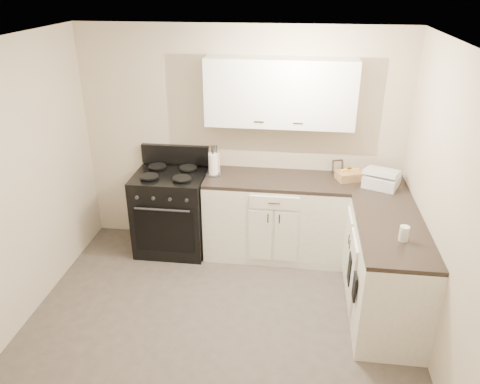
# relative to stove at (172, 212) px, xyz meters

# --- Properties ---
(floor) EXTENTS (3.60, 3.60, 0.00)m
(floor) POSITION_rel_stove_xyz_m (0.76, -1.48, -0.46)
(floor) COLOR #473F38
(floor) RESTS_ON ground
(ceiling) EXTENTS (3.60, 3.60, 0.00)m
(ceiling) POSITION_rel_stove_xyz_m (0.76, -1.48, 2.04)
(ceiling) COLOR white
(ceiling) RESTS_ON wall_back
(wall_back) EXTENTS (3.60, 0.00, 3.60)m
(wall_back) POSITION_rel_stove_xyz_m (0.76, 0.32, 0.79)
(wall_back) COLOR beige
(wall_back) RESTS_ON ground
(wall_right) EXTENTS (0.00, 3.60, 3.60)m
(wall_right) POSITION_rel_stove_xyz_m (2.56, -1.48, 0.79)
(wall_right) COLOR beige
(wall_right) RESTS_ON ground
(base_cabinets_back) EXTENTS (1.55, 0.60, 0.90)m
(base_cabinets_back) POSITION_rel_stove_xyz_m (1.18, 0.02, -0.01)
(base_cabinets_back) COLOR white
(base_cabinets_back) RESTS_ON floor
(base_cabinets_right) EXTENTS (0.60, 1.90, 0.90)m
(base_cabinets_right) POSITION_rel_stove_xyz_m (2.26, -0.63, -0.01)
(base_cabinets_right) COLOR white
(base_cabinets_right) RESTS_ON floor
(countertop_back) EXTENTS (1.55, 0.60, 0.04)m
(countertop_back) POSITION_rel_stove_xyz_m (1.18, 0.02, 0.46)
(countertop_back) COLOR black
(countertop_back) RESTS_ON base_cabinets_back
(countertop_right) EXTENTS (0.60, 1.90, 0.04)m
(countertop_right) POSITION_rel_stove_xyz_m (2.26, -0.63, 0.46)
(countertop_right) COLOR black
(countertop_right) RESTS_ON base_cabinets_right
(upper_cabinets) EXTENTS (1.55, 0.30, 0.70)m
(upper_cabinets) POSITION_rel_stove_xyz_m (1.18, 0.18, 1.38)
(upper_cabinets) COLOR white
(upper_cabinets) RESTS_ON wall_back
(stove) EXTENTS (0.79, 0.67, 0.95)m
(stove) POSITION_rel_stove_xyz_m (0.00, 0.00, 0.00)
(stove) COLOR black
(stove) RESTS_ON floor
(knife_block) EXTENTS (0.13, 0.13, 0.23)m
(knife_block) POSITION_rel_stove_xyz_m (0.49, 0.11, 0.60)
(knife_block) COLOR #D9B385
(knife_block) RESTS_ON countertop_back
(paper_towel) EXTENTS (0.13, 0.13, 0.24)m
(paper_towel) POSITION_rel_stove_xyz_m (0.49, 0.04, 0.60)
(paper_towel) COLOR white
(paper_towel) RESTS_ON countertop_back
(picture_frame) EXTENTS (0.12, 0.07, 0.15)m
(picture_frame) POSITION_rel_stove_xyz_m (1.84, 0.28, 0.55)
(picture_frame) COLOR black
(picture_frame) RESTS_ON countertop_back
(wicker_basket) EXTENTS (0.32, 0.27, 0.09)m
(wicker_basket) POSITION_rel_stove_xyz_m (1.97, 0.10, 0.53)
(wicker_basket) COLOR tan
(wicker_basket) RESTS_ON countertop_right
(countertop_grill) EXTENTS (0.43, 0.41, 0.12)m
(countertop_grill) POSITION_rel_stove_xyz_m (2.28, -0.02, 0.54)
(countertop_grill) COLOR white
(countertop_grill) RESTS_ON countertop_right
(glass_jar) EXTENTS (0.10, 0.10, 0.13)m
(glass_jar) POSITION_rel_stove_xyz_m (2.30, -1.14, 0.55)
(glass_jar) COLOR silver
(glass_jar) RESTS_ON countertop_right
(oven_mitt_near) EXTENTS (0.02, 0.14, 0.24)m
(oven_mitt_near) POSITION_rel_stove_xyz_m (1.94, -1.27, 0.07)
(oven_mitt_near) COLOR black
(oven_mitt_near) RESTS_ON base_cabinets_right
(oven_mitt_far) EXTENTS (0.02, 0.17, 0.29)m
(oven_mitt_far) POSITION_rel_stove_xyz_m (1.94, -0.90, 0.00)
(oven_mitt_far) COLOR black
(oven_mitt_far) RESTS_ON base_cabinets_right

